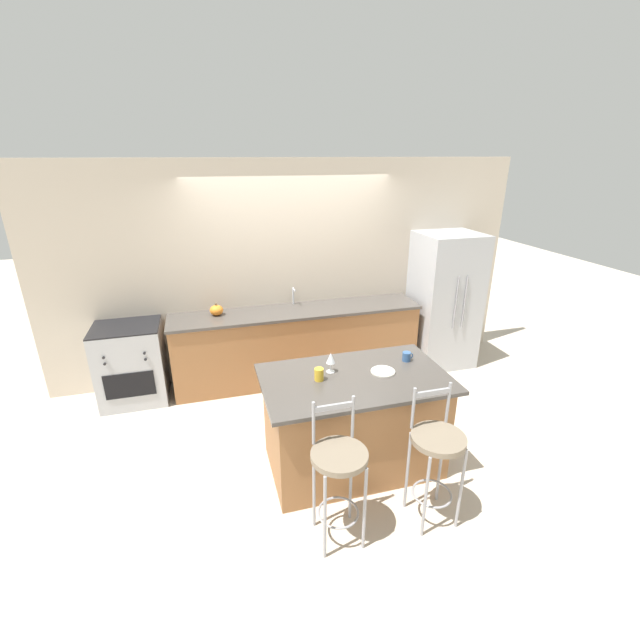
# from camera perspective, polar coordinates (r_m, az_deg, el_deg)

# --- Properties ---
(ground_plane) EXTENTS (18.00, 18.00, 0.00)m
(ground_plane) POSITION_cam_1_polar(r_m,az_deg,el_deg) (5.39, -2.02, -9.22)
(ground_plane) COLOR beige
(wall_back) EXTENTS (6.00, 0.07, 2.70)m
(wall_back) POSITION_cam_1_polar(r_m,az_deg,el_deg) (5.47, -3.87, 6.56)
(wall_back) COLOR beige
(wall_back) RESTS_ON ground_plane
(back_counter) EXTENTS (3.10, 0.64, 0.94)m
(back_counter) POSITION_cam_1_polar(r_m,az_deg,el_deg) (5.49, -2.98, -3.14)
(back_counter) COLOR #936038
(back_counter) RESTS_ON ground_plane
(sink_faucet) EXTENTS (0.02, 0.13, 0.22)m
(sink_faucet) POSITION_cam_1_polar(r_m,az_deg,el_deg) (5.44, -3.55, 3.46)
(sink_faucet) COLOR #ADAFB5
(sink_faucet) RESTS_ON back_counter
(kitchen_island) EXTENTS (1.63, 0.97, 0.93)m
(kitchen_island) POSITION_cam_1_polar(r_m,az_deg,el_deg) (4.00, 4.50, -13.34)
(kitchen_island) COLOR #936038
(kitchen_island) RESTS_ON ground_plane
(refrigerator) EXTENTS (0.78, 0.75, 1.80)m
(refrigerator) POSITION_cam_1_polar(r_m,az_deg,el_deg) (5.99, 16.18, 2.57)
(refrigerator) COLOR #ADAFB5
(refrigerator) RESTS_ON ground_plane
(oven_range) EXTENTS (0.73, 0.63, 0.94)m
(oven_range) POSITION_cam_1_polar(r_m,az_deg,el_deg) (5.44, -23.83, -5.32)
(oven_range) COLOR #ADAFB5
(oven_range) RESTS_ON ground_plane
(bar_stool_near) EXTENTS (0.41, 0.41, 1.13)m
(bar_stool_near) POSITION_cam_1_polar(r_m,az_deg,el_deg) (3.24, 2.51, -19.20)
(bar_stool_near) COLOR #99999E
(bar_stool_near) RESTS_ON ground_plane
(bar_stool_far) EXTENTS (0.41, 0.41, 1.13)m
(bar_stool_far) POSITION_cam_1_polar(r_m,az_deg,el_deg) (3.50, 15.24, -16.54)
(bar_stool_far) COLOR #99999E
(bar_stool_far) RESTS_ON ground_plane
(dinner_plate) EXTENTS (0.22, 0.22, 0.02)m
(dinner_plate) POSITION_cam_1_polar(r_m,az_deg,el_deg) (3.86, 8.40, -6.77)
(dinner_plate) COLOR beige
(dinner_plate) RESTS_ON kitchen_island
(wine_glass) EXTENTS (0.08, 0.08, 0.19)m
(wine_glass) POSITION_cam_1_polar(r_m,az_deg,el_deg) (3.77, 1.43, -5.14)
(wine_glass) COLOR white
(wine_glass) RESTS_ON kitchen_island
(coffee_mug) EXTENTS (0.11, 0.08, 0.09)m
(coffee_mug) POSITION_cam_1_polar(r_m,az_deg,el_deg) (4.09, 11.49, -4.79)
(coffee_mug) COLOR #335689
(coffee_mug) RESTS_ON kitchen_island
(tumbler_cup) EXTENTS (0.08, 0.08, 0.11)m
(tumbler_cup) POSITION_cam_1_polar(r_m,az_deg,el_deg) (3.67, -0.13, -7.26)
(tumbler_cup) COLOR gold
(tumbler_cup) RESTS_ON kitchen_island
(pumpkin_decoration) EXTENTS (0.16, 0.16, 0.15)m
(pumpkin_decoration) POSITION_cam_1_polar(r_m,az_deg,el_deg) (5.24, -13.64, 1.29)
(pumpkin_decoration) COLOR orange
(pumpkin_decoration) RESTS_ON back_counter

